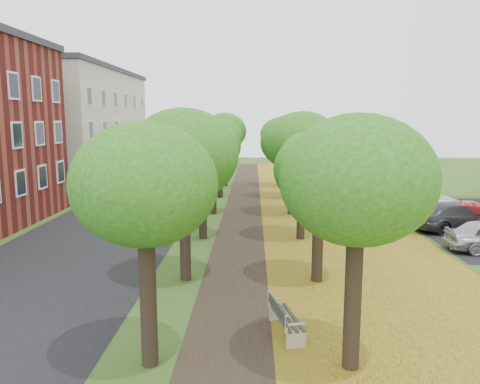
# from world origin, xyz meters

# --- Properties ---
(ground) EXTENTS (120.00, 120.00, 0.00)m
(ground) POSITION_xyz_m (0.00, 0.00, 0.00)
(ground) COLOR #2D4C19
(ground) RESTS_ON ground
(street_asphalt) EXTENTS (8.00, 70.00, 0.01)m
(street_asphalt) POSITION_xyz_m (-7.50, 15.00, 0.00)
(street_asphalt) COLOR black
(street_asphalt) RESTS_ON ground
(footpath) EXTENTS (3.20, 70.00, 0.01)m
(footpath) POSITION_xyz_m (0.00, 15.00, 0.00)
(footpath) COLOR black
(footpath) RESTS_ON ground
(leaf_verge) EXTENTS (7.50, 70.00, 0.01)m
(leaf_verge) POSITION_xyz_m (5.00, 15.00, 0.01)
(leaf_verge) COLOR #AC9B1F
(leaf_verge) RESTS_ON ground
(tree_row_west) EXTENTS (3.61, 33.61, 5.91)m
(tree_row_west) POSITION_xyz_m (-2.20, 15.00, 4.34)
(tree_row_west) COLOR black
(tree_row_west) RESTS_ON ground
(tree_row_east) EXTENTS (3.61, 33.61, 5.91)m
(tree_row_east) POSITION_xyz_m (2.60, 15.00, 4.34)
(tree_row_east) COLOR black
(tree_row_east) RESTS_ON ground
(building_cream) EXTENTS (10.30, 20.30, 10.40)m
(building_cream) POSITION_xyz_m (-17.00, 33.00, 5.21)
(building_cream) COLOR beige
(building_cream) RESTS_ON ground
(bench) EXTENTS (0.95, 1.97, 0.90)m
(bench) POSITION_xyz_m (1.14, 1.71, 0.47)
(bench) COLOR #27312A
(bench) RESTS_ON ground
(car_red) EXTENTS (4.64, 2.79, 1.44)m
(car_red) POSITION_xyz_m (12.03, 14.07, 0.72)
(car_red) COLOR maroon
(car_red) RESTS_ON ground
(car_grey) EXTENTS (5.37, 3.29, 1.46)m
(car_grey) POSITION_xyz_m (11.00, 14.06, 0.73)
(car_grey) COLOR #343338
(car_grey) RESTS_ON ground
(car_white) EXTENTS (4.62, 2.53, 1.23)m
(car_white) POSITION_xyz_m (11.50, 19.56, 0.61)
(car_white) COLOR silver
(car_white) RESTS_ON ground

